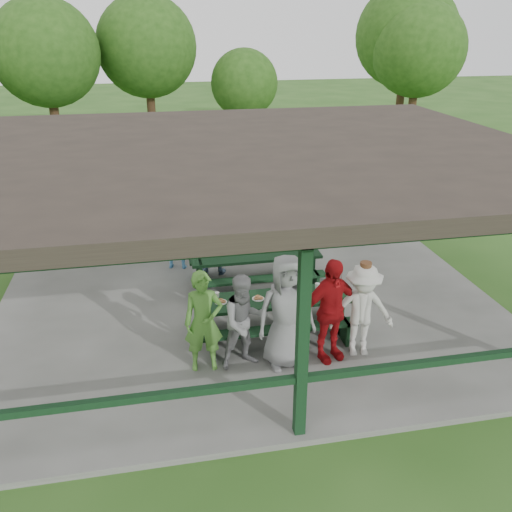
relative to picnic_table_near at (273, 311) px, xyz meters
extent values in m
plane|color=#285119|center=(-0.22, 1.20, -0.58)|extent=(90.00, 90.00, 0.00)
cube|color=#61615C|center=(-0.22, 1.20, -0.53)|extent=(10.00, 8.00, 0.10)
cube|color=black|center=(-0.22, -2.60, 1.02)|extent=(0.15, 0.15, 3.00)
cube|color=black|center=(-5.02, 5.00, 1.02)|extent=(0.15, 0.15, 3.00)
cube|color=black|center=(-0.22, 5.00, 1.02)|extent=(0.15, 0.15, 3.00)
cube|color=black|center=(4.58, 5.00, 1.02)|extent=(0.15, 0.15, 3.00)
cube|color=black|center=(-2.62, -2.60, 0.42)|extent=(4.65, 0.10, 0.10)
cube|color=black|center=(2.18, -2.60, 0.42)|extent=(4.65, 0.10, 0.10)
cube|color=black|center=(-2.62, 5.00, 0.42)|extent=(4.65, 0.10, 0.10)
cube|color=black|center=(2.18, 5.00, 0.42)|extent=(4.65, 0.10, 0.10)
cube|color=black|center=(-0.22, -2.60, 2.42)|extent=(9.80, 0.15, 0.20)
cube|color=black|center=(-0.22, 5.00, 2.42)|extent=(9.80, 0.15, 0.20)
cube|color=#2B241F|center=(-0.22, 1.20, 2.64)|extent=(10.60, 8.60, 0.24)
cube|color=black|center=(0.00, 0.00, 0.24)|extent=(2.74, 0.75, 0.06)
cube|color=black|center=(0.00, -0.55, -0.05)|extent=(2.74, 0.28, 0.05)
cube|color=black|center=(0.00, 0.55, -0.05)|extent=(2.74, 0.28, 0.05)
cube|color=black|center=(-1.19, 0.00, -0.10)|extent=(0.06, 0.70, 0.75)
cube|color=black|center=(1.19, 0.00, -0.10)|extent=(0.06, 0.70, 0.75)
cube|color=black|center=(-1.19, 0.00, -0.25)|extent=(0.06, 1.39, 0.45)
cube|color=black|center=(1.19, 0.00, -0.25)|extent=(0.06, 1.39, 0.45)
cube|color=black|center=(0.06, 2.00, 0.24)|extent=(2.75, 0.75, 0.06)
cube|color=black|center=(0.06, 1.45, -0.05)|extent=(2.75, 0.28, 0.05)
cube|color=black|center=(0.06, 2.55, -0.05)|extent=(2.75, 0.28, 0.05)
cube|color=black|center=(-1.13, 2.00, -0.10)|extent=(0.06, 0.70, 0.75)
cube|color=black|center=(1.26, 2.00, -0.10)|extent=(0.06, 0.70, 0.75)
cube|color=black|center=(-1.13, 2.00, -0.25)|extent=(0.06, 1.39, 0.45)
cube|color=black|center=(1.26, 2.00, -0.25)|extent=(0.06, 1.39, 0.45)
cylinder|color=white|center=(-0.95, 0.00, 0.28)|extent=(0.22, 0.22, 0.01)
torus|color=#AD693D|center=(-0.99, -0.02, 0.30)|extent=(0.10, 0.10, 0.03)
torus|color=#AD693D|center=(-0.91, -0.02, 0.30)|extent=(0.10, 0.10, 0.03)
torus|color=#AD693D|center=(-0.95, 0.04, 0.30)|extent=(0.10, 0.10, 0.03)
cylinder|color=white|center=(-0.28, 0.00, 0.28)|extent=(0.22, 0.22, 0.01)
torus|color=#AD693D|center=(-0.32, -0.02, 0.30)|extent=(0.10, 0.10, 0.03)
torus|color=#AD693D|center=(-0.24, -0.02, 0.30)|extent=(0.10, 0.10, 0.03)
torus|color=#AD693D|center=(-0.28, 0.04, 0.30)|extent=(0.10, 0.10, 0.03)
cylinder|color=white|center=(0.38, 0.00, 0.28)|extent=(0.22, 0.22, 0.01)
torus|color=#AD693D|center=(0.34, -0.02, 0.30)|extent=(0.10, 0.10, 0.03)
torus|color=#AD693D|center=(0.42, -0.02, 0.30)|extent=(0.10, 0.10, 0.03)
torus|color=#AD693D|center=(0.38, 0.04, 0.30)|extent=(0.10, 0.10, 0.03)
cylinder|color=white|center=(1.09, 0.00, 0.28)|extent=(0.22, 0.22, 0.01)
torus|color=#AD693D|center=(1.05, -0.02, 0.30)|extent=(0.10, 0.10, 0.03)
torus|color=#AD693D|center=(1.13, -0.02, 0.30)|extent=(0.10, 0.10, 0.03)
torus|color=#AD693D|center=(1.09, 0.04, 0.30)|extent=(0.10, 0.10, 0.03)
cylinder|color=#381E0F|center=(0.14, -0.18, 0.32)|extent=(0.06, 0.06, 0.10)
cylinder|color=#381E0F|center=(0.61, -0.18, 0.32)|extent=(0.06, 0.06, 0.10)
cylinder|color=#381E0F|center=(0.68, -0.18, 0.32)|extent=(0.06, 0.06, 0.10)
cylinder|color=#381E0F|center=(0.97, -0.18, 0.32)|extent=(0.06, 0.06, 0.10)
cylinder|color=#381E0F|center=(1.10, -0.18, 0.32)|extent=(0.06, 0.06, 0.10)
cone|color=white|center=(-1.00, 0.20, 0.32)|extent=(0.09, 0.09, 0.10)
cone|color=white|center=(0.23, 0.20, 0.32)|extent=(0.09, 0.09, 0.10)
cone|color=white|center=(0.87, 0.20, 0.32)|extent=(0.09, 0.09, 0.10)
cone|color=white|center=(0.98, 0.20, 0.32)|extent=(0.09, 0.09, 0.10)
imported|color=#4E8B33|center=(-1.34, -0.81, 0.39)|extent=(0.65, 0.44, 1.74)
imported|color=gray|center=(-0.68, -0.85, 0.34)|extent=(0.91, 0.78, 1.64)
imported|color=gray|center=(-0.01, -0.95, 0.50)|extent=(0.99, 0.67, 1.97)
imported|color=#A50F13|center=(0.74, -0.93, 0.44)|extent=(1.15, 0.73, 1.83)
imported|color=silver|center=(1.31, -0.90, 0.36)|extent=(1.16, 0.78, 1.67)
cylinder|color=brown|center=(1.31, -0.90, 1.13)|extent=(0.36, 0.36, 0.02)
cylinder|color=brown|center=(1.31, -0.90, 1.19)|extent=(0.22, 0.22, 0.11)
imported|color=#82A3CA|center=(-0.75, 2.83, 0.26)|extent=(1.43, 0.69, 1.48)
imported|color=teal|center=(-1.55, 3.29, 0.36)|extent=(0.69, 0.54, 1.67)
imported|color=gray|center=(1.14, 2.82, 0.33)|extent=(0.93, 0.82, 1.61)
imported|color=silver|center=(1.99, 10.17, 0.13)|extent=(5.25, 2.74, 1.41)
cube|color=#19488C|center=(-3.52, 9.89, 0.31)|extent=(3.34, 2.09, 0.13)
cube|color=#19488C|center=(-3.38, 9.12, 0.59)|extent=(3.08, 0.62, 0.44)
cube|color=#19488C|center=(-3.66, 10.66, 0.59)|extent=(3.08, 0.62, 0.44)
cube|color=#19488C|center=(-5.05, 9.61, 0.59)|extent=(0.34, 1.54, 0.44)
cube|color=#19488C|center=(-1.99, 10.17, 0.59)|extent=(0.34, 1.54, 0.44)
cylinder|color=black|center=(-4.35, 8.89, -0.16)|extent=(0.87, 0.35, 0.85)
cylinder|color=yellow|center=(-4.35, 8.89, -0.16)|extent=(0.35, 0.30, 0.31)
cylinder|color=black|center=(-4.65, 10.53, -0.16)|extent=(0.87, 0.35, 0.85)
cylinder|color=yellow|center=(-4.65, 10.53, -0.16)|extent=(0.35, 0.30, 0.31)
cylinder|color=black|center=(-2.38, 9.25, -0.16)|extent=(0.87, 0.35, 0.85)
cylinder|color=yellow|center=(-2.38, 9.25, -0.16)|extent=(0.35, 0.30, 0.31)
cylinder|color=black|center=(-2.68, 10.89, -0.16)|extent=(0.87, 0.35, 0.85)
cylinder|color=yellow|center=(-2.68, 10.89, -0.16)|extent=(0.35, 0.30, 0.31)
cube|color=#19488C|center=(-1.44, 10.27, 0.20)|extent=(1.11, 0.29, 0.09)
cone|color=#F2590C|center=(-5.10, 9.60, 0.70)|extent=(0.10, 0.44, 0.44)
cylinder|color=#332414|center=(-5.54, 14.56, 1.00)|extent=(0.36, 0.36, 3.15)
sphere|color=#204813|center=(-5.54, 14.56, 3.71)|extent=(4.04, 4.04, 4.04)
cylinder|color=#332414|center=(-1.76, 16.16, 1.04)|extent=(0.36, 0.36, 3.24)
sphere|color=#204813|center=(-1.76, 16.16, 3.83)|extent=(4.15, 4.15, 4.15)
cylinder|color=#332414|center=(2.15, 15.04, 0.52)|extent=(0.36, 0.36, 2.20)
sphere|color=#204813|center=(2.15, 15.04, 2.41)|extent=(2.82, 2.82, 2.82)
cylinder|color=#332414|center=(9.67, 14.59, 0.99)|extent=(0.36, 0.36, 3.14)
sphere|color=#204813|center=(9.67, 14.59, 3.69)|extent=(4.02, 4.02, 4.02)
cylinder|color=#332414|center=(9.60, 15.71, 1.18)|extent=(0.36, 0.36, 3.52)
sphere|color=#204813|center=(9.60, 15.71, 4.21)|extent=(4.51, 4.51, 4.51)
camera|label=1|loc=(-1.98, -8.36, 4.82)|focal=38.00mm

